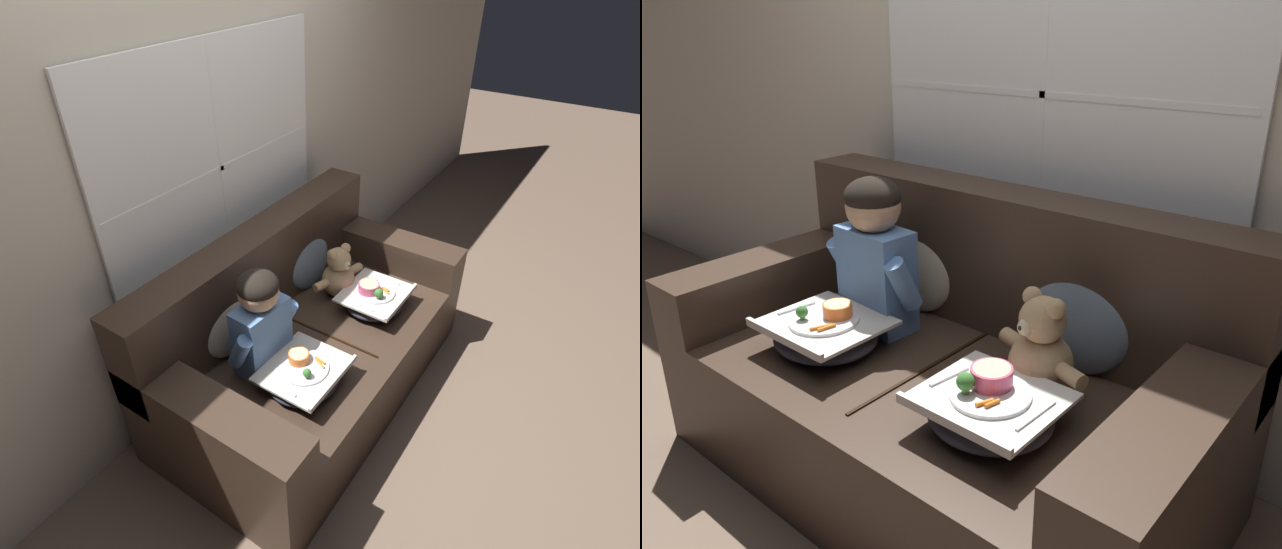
{
  "view_description": "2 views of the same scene",
  "coord_description": "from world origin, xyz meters",
  "views": [
    {
      "loc": [
        -1.72,
        -1.16,
        2.29
      ],
      "look_at": [
        0.07,
        0.02,
        0.78
      ],
      "focal_mm": 28.0,
      "sensor_mm": 36.0,
      "label": 1
    },
    {
      "loc": [
        1.23,
        -1.34,
        1.51
      ],
      "look_at": [
        -0.0,
        0.14,
        0.73
      ],
      "focal_mm": 35.0,
      "sensor_mm": 36.0,
      "label": 2
    }
  ],
  "objects": [
    {
      "name": "throw_pillow_behind_child",
      "position": [
        -0.36,
        0.31,
        0.64
      ],
      "size": [
        0.4,
        0.19,
        0.41
      ],
      "color": "#C1B293",
      "rests_on": "couch"
    },
    {
      "name": "couch",
      "position": [
        0.0,
        0.07,
        0.34
      ],
      "size": [
        1.87,
        0.99,
        0.96
      ],
      "color": "#38281E",
      "rests_on": "ground_plane"
    },
    {
      "name": "lap_tray_teddy",
      "position": [
        0.36,
        -0.17,
        0.51
      ],
      "size": [
        0.38,
        0.35,
        0.18
      ],
      "color": "#2D2D38",
      "rests_on": "teddy_bear"
    },
    {
      "name": "throw_pillow_behind_teddy",
      "position": [
        0.36,
        0.31,
        0.64
      ],
      "size": [
        0.41,
        0.2,
        0.43
      ],
      "color": "slate",
      "rests_on": "couch"
    },
    {
      "name": "teddy_bear",
      "position": [
        0.36,
        0.07,
        0.59
      ],
      "size": [
        0.36,
        0.26,
        0.33
      ],
      "color": "tan",
      "rests_on": "couch"
    },
    {
      "name": "lap_tray_child",
      "position": [
        -0.36,
        -0.17,
        0.51
      ],
      "size": [
        0.4,
        0.35,
        0.17
      ],
      "color": "#2D2D38",
      "rests_on": "child_figure"
    },
    {
      "name": "child_figure",
      "position": [
        -0.36,
        0.08,
        0.76
      ],
      "size": [
        0.41,
        0.2,
        0.57
      ],
      "color": "#5B84BC",
      "rests_on": "couch"
    },
    {
      "name": "wall_back_with_window",
      "position": [
        0.0,
        0.63,
        1.3
      ],
      "size": [
        8.0,
        0.08,
        2.6
      ],
      "color": "beige",
      "rests_on": "ground_plane"
    },
    {
      "name": "ground_plane",
      "position": [
        0.0,
        0.0,
        0.0
      ],
      "size": [
        14.0,
        14.0,
        0.0
      ],
      "primitive_type": "plane",
      "color": "brown"
    }
  ]
}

